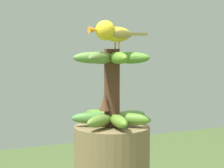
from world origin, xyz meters
name	(u,v)px	position (x,y,z in m)	size (l,w,h in m)	color
banana_bunch	(112,88)	(0.00, 0.00, 1.19)	(0.28, 0.28, 0.27)	#4C2D1E
perched_bird	(112,32)	(0.02, 0.04, 1.38)	(0.22, 0.07, 0.09)	#C68933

